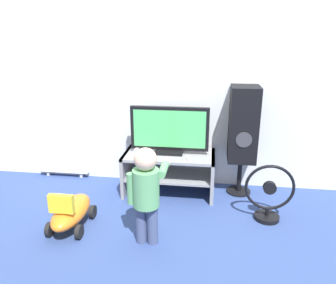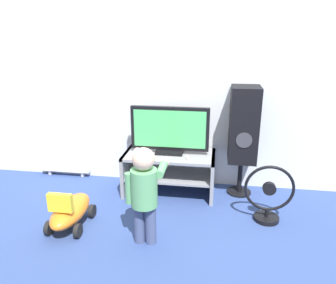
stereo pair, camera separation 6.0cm
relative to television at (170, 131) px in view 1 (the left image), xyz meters
The scene contains 11 objects.
ground_plane 0.76m from the television, 90.00° to the right, with size 16.00×16.00×0.00m, color navy.
wall_back 0.66m from the television, 90.00° to the left, with size 10.00×0.06×2.60m.
tv_stand 0.41m from the television, 90.00° to the right, with size 0.98×0.50×0.46m.
television is the anchor object (origin of this frame).
game_console 0.42m from the television, behind, with size 0.04×0.16×0.05m.
remote_primary 0.37m from the television, 39.41° to the right, with size 0.07×0.13×0.03m.
child 0.98m from the television, 93.75° to the right, with size 0.32×0.48×0.85m.
speaker_tower 0.78m from the television, ahead, with size 0.29×0.35×1.19m.
floor_fan 1.19m from the television, 24.35° to the right, with size 0.46×0.24×0.56m.
ride_on_toy 1.28m from the television, 133.69° to the right, with size 0.31×0.61×0.41m.
radiator 1.41m from the television, behind, with size 0.61×0.08×0.66m.
Camera 1 is at (0.43, -3.03, 1.69)m, focal length 35.00 mm.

